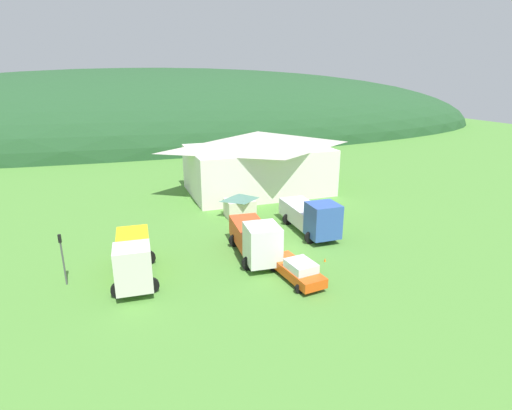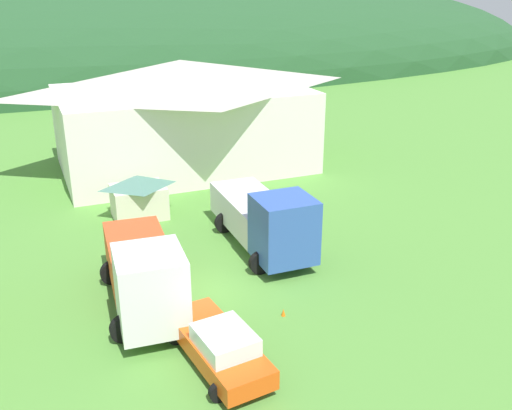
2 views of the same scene
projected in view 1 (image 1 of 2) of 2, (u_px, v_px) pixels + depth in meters
The scene contains 10 objects.
ground_plane at pixel (286, 250), 34.61m from camera, with size 200.00×200.00×0.00m, color #518C38.
forested_hill_backdrop at pixel (166, 135), 99.15m from camera, with size 178.98×60.00×31.21m, color #234C28.
depot_building at pixel (258, 161), 50.68m from camera, with size 18.21×11.90×7.59m.
play_shed_cream at pixel (240, 205), 42.29m from camera, with size 3.17×2.52×2.49m.
flatbed_truck_yellow at pixel (133, 257), 29.06m from camera, with size 3.45×7.71×3.54m.
heavy_rig_white at pixel (256, 238), 32.56m from camera, with size 3.60×7.88×3.50m.
box_truck_blue at pixel (311, 216), 37.71m from camera, with size 3.45×8.34×3.54m.
service_pickup_orange at pixel (297, 270), 29.28m from camera, with size 2.72×5.45×1.66m.
traffic_light_west at pixel (62, 254), 28.19m from camera, with size 0.20×0.32×3.81m.
traffic_cone_near_pickup at pixel (325, 262), 32.43m from camera, with size 0.36×0.36×0.63m, color orange.
Camera 1 is at (-13.17, -29.00, 14.30)m, focal length 28.51 mm.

